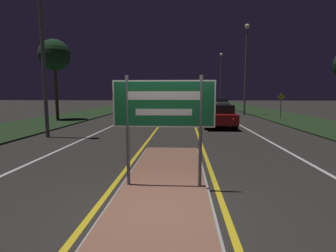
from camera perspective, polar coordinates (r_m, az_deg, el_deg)
The scene contains 20 objects.
ground_plane at distance 4.87m, azimuth -1.91°, elevation -18.19°, with size 160.00×160.00×0.00m, color #282623.
median_island at distance 5.88m, azimuth -0.89°, elevation -13.24°, with size 1.95×8.14×0.10m.
verge_left at distance 26.41m, azimuth -18.68°, elevation 2.21°, with size 5.00×100.00×0.08m.
verge_right at distance 26.11m, azimuth 23.76°, elevation 1.94°, with size 5.00×100.00×0.08m.
centre_line_yellow_left at distance 29.51m, azimuth 0.32°, elevation 2.98°, with size 0.12×70.00×0.01m.
centre_line_yellow_right at distance 29.47m, azimuth 4.85°, elevation 2.95°, with size 0.12×70.00×0.01m.
lane_line_white_left at distance 29.82m, azimuth -5.52°, elevation 2.99°, with size 0.12×70.00×0.01m.
lane_line_white_right at distance 29.71m, azimuth 10.72°, elevation 2.88°, with size 0.12×70.00×0.01m.
edge_line_white_left at distance 30.43m, azimuth -11.12°, elevation 2.97°, with size 0.10×70.00×0.01m.
edge_line_white_right at distance 30.24m, azimuth 16.38°, elevation 2.79°, with size 0.10×70.00×0.01m.
highway_sign at distance 5.52m, azimuth -0.93°, elevation 3.81°, with size 2.16×0.07×2.36m.
streetlight_left_near at distance 14.30m, azimuth -26.02°, elevation 22.18°, with size 0.47×0.47×9.86m.
streetlight_right_near at distance 27.01m, azimuth 16.64°, elevation 13.87°, with size 0.49×0.49×8.66m.
streetlight_right_far at distance 44.02m, azimuth 11.44°, elevation 11.11°, with size 0.48×0.48×8.59m.
car_receding_0 at distance 16.77m, azimuth 10.85°, elevation 2.33°, with size 1.91×4.46×1.42m.
car_receding_1 at distance 29.41m, azimuth 7.69°, elevation 4.43°, with size 2.01×4.60×1.49m.
car_receding_2 at distance 36.82m, azimuth 11.43°, elevation 4.82°, with size 1.86×4.19×1.43m.
car_approaching_0 at distance 20.54m, azimuth -4.42°, elevation 3.32°, with size 2.00×4.18×1.43m.
warning_sign at distance 23.17m, azimuth 23.38°, elevation 4.58°, with size 0.60×0.06×2.06m.
roadside_palm_left at distance 22.61m, azimuth -23.48°, elevation 13.88°, with size 2.37×2.37×6.16m.
Camera 1 is at (0.42, -4.39, 2.07)m, focal length 28.00 mm.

